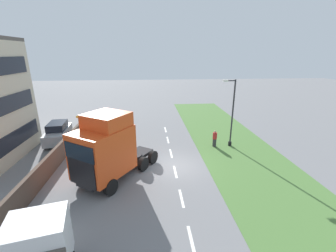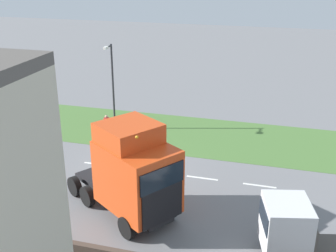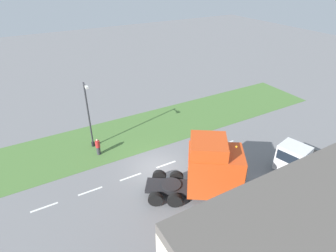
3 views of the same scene
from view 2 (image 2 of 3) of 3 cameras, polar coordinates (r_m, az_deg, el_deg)
ground_plane at (r=25.03m, az=-4.64°, el=-5.82°), size 120.00×120.00×0.00m
grass_verge at (r=30.20m, az=-0.75°, el=-0.78°), size 7.00×44.00×0.01m
lane_markings at (r=25.26m, az=-6.14°, el=-5.61°), size 0.16×17.80×0.00m
lorry_cab at (r=19.52m, az=-4.69°, el=-6.36°), size 5.71×6.66×4.86m
flatbed_truck at (r=18.03m, az=16.93°, el=-13.45°), size 3.14×5.38×2.69m
lamp_post at (r=30.05m, az=-7.49°, el=4.69°), size 1.27×0.31×6.18m
pedestrian at (r=29.49m, az=-8.28°, el=0.00°), size 0.39×0.39×1.57m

